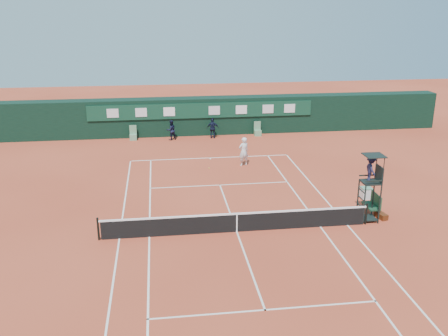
{
  "coord_description": "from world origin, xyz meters",
  "views": [
    {
      "loc": [
        -3.46,
        -21.23,
        10.39
      ],
      "look_at": [
        0.19,
        6.0,
        1.2
      ],
      "focal_mm": 40.0,
      "sensor_mm": 36.0,
      "label": 1
    }
  ],
  "objects_px": {
    "umpire_chair": "(371,174)",
    "cooler": "(366,193)",
    "player": "(244,151)",
    "player_bench": "(373,203)",
    "tennis_net": "(237,222)"
  },
  "relations": [
    {
      "from": "umpire_chair",
      "to": "cooler",
      "type": "bearing_deg",
      "value": 68.11
    },
    {
      "from": "tennis_net",
      "to": "umpire_chair",
      "type": "distance_m",
      "value": 6.94
    },
    {
      "from": "umpire_chair",
      "to": "player",
      "type": "xyz_separation_m",
      "value": [
        -4.61,
        9.51,
        -1.49
      ]
    },
    {
      "from": "player_bench",
      "to": "tennis_net",
      "type": "bearing_deg",
      "value": -171.01
    },
    {
      "from": "tennis_net",
      "to": "player",
      "type": "relative_size",
      "value": 6.65
    },
    {
      "from": "umpire_chair",
      "to": "cooler",
      "type": "relative_size",
      "value": 5.3
    },
    {
      "from": "umpire_chair",
      "to": "player",
      "type": "relative_size",
      "value": 1.76
    },
    {
      "from": "umpire_chair",
      "to": "player_bench",
      "type": "height_order",
      "value": "umpire_chair"
    },
    {
      "from": "player_bench",
      "to": "player",
      "type": "height_order",
      "value": "player"
    },
    {
      "from": "player_bench",
      "to": "player",
      "type": "distance_m",
      "value": 10.22
    },
    {
      "from": "tennis_net",
      "to": "player_bench",
      "type": "relative_size",
      "value": 10.75
    },
    {
      "from": "tennis_net",
      "to": "cooler",
      "type": "bearing_deg",
      "value": 22.55
    },
    {
      "from": "tennis_net",
      "to": "player",
      "type": "bearing_deg",
      "value": 78.43
    },
    {
      "from": "tennis_net",
      "to": "player_bench",
      "type": "xyz_separation_m",
      "value": [
        7.25,
        1.15,
        0.09
      ]
    },
    {
      "from": "player_bench",
      "to": "cooler",
      "type": "distance_m",
      "value": 2.16
    }
  ]
}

